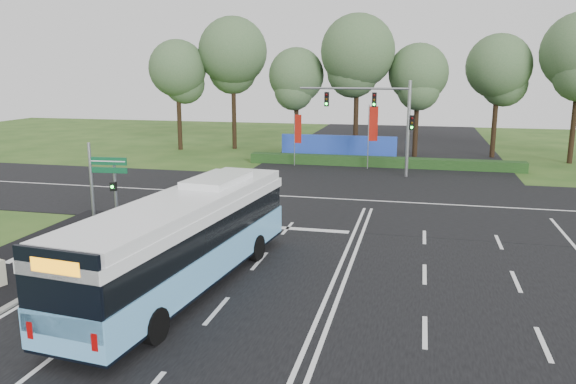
% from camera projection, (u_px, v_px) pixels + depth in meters
% --- Properties ---
extents(ground, '(120.00, 120.00, 0.00)m').
position_uv_depth(ground, '(339.00, 268.00, 22.28)').
color(ground, '#294D19').
rests_on(ground, ground).
extents(road_main, '(20.00, 120.00, 0.04)m').
position_uv_depth(road_main, '(339.00, 268.00, 22.28)').
color(road_main, black).
rests_on(road_main, ground).
extents(road_cross, '(120.00, 14.00, 0.05)m').
position_uv_depth(road_cross, '(368.00, 201.00, 33.68)').
color(road_cross, black).
rests_on(road_cross, ground).
extents(bike_path, '(5.00, 18.00, 0.06)m').
position_uv_depth(bike_path, '(16.00, 268.00, 22.23)').
color(bike_path, black).
rests_on(bike_path, ground).
extents(kerb_strip, '(0.25, 18.00, 0.12)m').
position_uv_depth(kerb_strip, '(69.00, 272.00, 21.69)').
color(kerb_strip, gray).
rests_on(kerb_strip, ground).
extents(city_bus, '(3.95, 12.90, 3.65)m').
position_uv_depth(city_bus, '(185.00, 240.00, 19.86)').
color(city_bus, '#68B6F2').
rests_on(city_bus, ground).
extents(pedestrian_signal, '(0.33, 0.42, 3.60)m').
position_uv_depth(pedestrian_signal, '(115.00, 196.00, 26.05)').
color(pedestrian_signal, gray).
rests_on(pedestrian_signal, ground).
extents(street_sign, '(1.79, 0.24, 4.59)m').
position_uv_depth(street_sign, '(99.00, 182.00, 24.98)').
color(street_sign, gray).
rests_on(street_sign, ground).
extents(banner_flag_left, '(0.63, 0.18, 4.30)m').
position_uv_depth(banner_flag_left, '(297.00, 132.00, 45.39)').
color(banner_flag_left, gray).
rests_on(banner_flag_left, ground).
extents(banner_flag_mid, '(0.74, 0.18, 5.07)m').
position_uv_depth(banner_flag_mid, '(372.00, 128.00, 43.87)').
color(banner_flag_mid, gray).
rests_on(banner_flag_mid, ground).
extents(traffic_light_gantry, '(8.41, 0.28, 7.00)m').
position_uv_depth(traffic_light_gantry, '(384.00, 113.00, 40.73)').
color(traffic_light_gantry, gray).
rests_on(traffic_light_gantry, ground).
extents(hedge, '(22.00, 1.20, 0.80)m').
position_uv_depth(hedge, '(383.00, 162.00, 45.49)').
color(hedge, '#153312').
rests_on(hedge, ground).
extents(blue_hoarding, '(10.00, 0.30, 2.20)m').
position_uv_depth(blue_hoarding, '(338.00, 148.00, 48.62)').
color(blue_hoarding, '#2142B7').
rests_on(blue_hoarding, ground).
extents(eucalyptus_row, '(45.87, 8.96, 12.81)m').
position_uv_depth(eucalyptus_row, '(385.00, 61.00, 49.72)').
color(eucalyptus_row, black).
rests_on(eucalyptus_row, ground).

